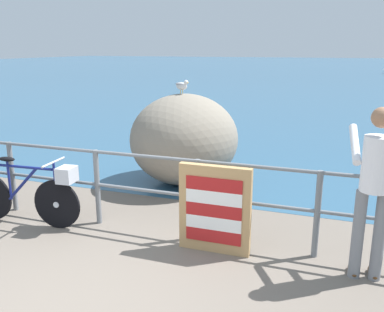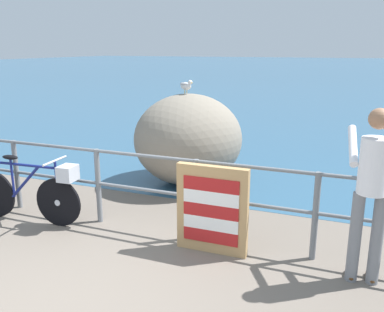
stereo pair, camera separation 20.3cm
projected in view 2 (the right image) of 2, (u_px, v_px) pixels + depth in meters
The scene contains 8 objects.
ground_plane at pixel (308, 93), 21.74m from camera, with size 120.00×120.00×0.10m, color #6B6056.
sea_surface at pixel (337, 68), 46.96m from camera, with size 120.00×90.00×0.01m, color #2D5675.
promenade_railing at pixel (145, 183), 5.30m from camera, with size 7.11×0.07×1.02m.
bicycle at pixel (34, 190), 5.57m from camera, with size 1.70×0.48×0.92m.
person_at_railing at pixel (371, 189), 4.02m from camera, with size 0.49×0.66×1.78m.
folded_deckchair_stack at pixel (212, 210), 4.74m from camera, with size 0.84×0.10×1.04m.
breakwater_boulder_main at pixel (188, 139), 7.16m from camera, with size 1.84×1.94×1.56m.
seagull at pixel (186, 85), 6.98m from camera, with size 0.33×0.24×0.23m.
Camera 2 is at (2.42, -2.55, 2.32)m, focal length 38.91 mm.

